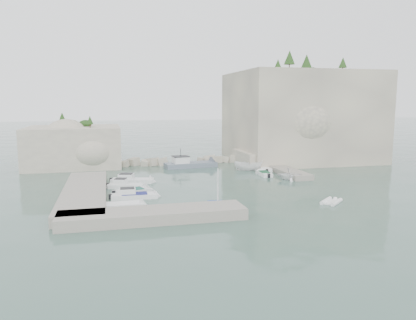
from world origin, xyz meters
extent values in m
plane|color=#3F5F53|center=(0.00, 0.00, 0.00)|extent=(400.00, 400.00, 0.00)
cube|color=beige|center=(23.00, 23.00, 8.50)|extent=(26.00, 22.00, 17.00)
cube|color=beige|center=(13.00, 18.00, 1.25)|extent=(8.00, 10.00, 2.50)
cube|color=beige|center=(-20.00, 25.00, 3.50)|extent=(16.00, 14.00, 7.00)
cube|color=#9E9689|center=(-17.00, -1.00, 0.55)|extent=(5.00, 24.00, 1.10)
cube|color=#9E9689|center=(-10.00, -12.50, 0.55)|extent=(18.00, 4.00, 1.10)
cube|color=#9E9689|center=(13.50, 10.00, 0.40)|extent=(3.00, 16.00, 0.80)
cube|color=beige|center=(-1.00, 22.00, 0.70)|extent=(28.00, 3.00, 1.40)
imported|color=silver|center=(-2.96, -10.37, 0.00)|extent=(5.44, 4.17, 1.05)
imported|color=white|center=(11.78, 3.49, 0.00)|extent=(4.51, 4.23, 1.90)
imported|color=white|center=(8.61, 12.69, 0.00)|extent=(5.10, 3.34, 1.85)
cylinder|color=white|center=(-2.96, -10.37, 2.62)|extent=(0.10, 0.10, 4.20)
cone|color=#1E4219|center=(18.00, 18.00, 19.27)|extent=(1.96, 1.96, 2.45)
cone|color=#1E4219|center=(26.00, 27.00, 19.60)|extent=(2.24, 2.24, 2.80)
cone|color=#1E4219|center=(30.00, 20.00, 18.82)|extent=(1.57, 1.57, 1.96)
cone|color=#1E4219|center=(21.00, 30.00, 19.08)|extent=(1.79, 1.79, 2.24)
cone|color=#1E4219|center=(-22.00, 27.00, 8.62)|extent=(1.40, 1.40, 1.75)
cone|color=#1E4219|center=(-17.00, 22.00, 8.30)|extent=(1.12, 1.12, 1.40)
camera|label=1|loc=(-13.97, -50.70, 11.48)|focal=35.00mm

